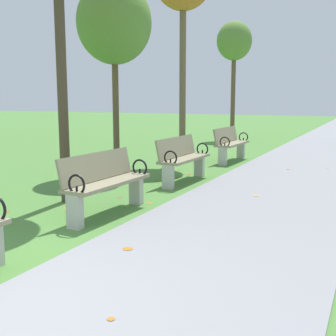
{
  "coord_description": "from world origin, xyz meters",
  "views": [
    {
      "loc": [
        2.94,
        -2.13,
        1.68
      ],
      "look_at": [
        -0.05,
        4.09,
        0.55
      ],
      "focal_mm": 46.24,
      "sensor_mm": 36.0,
      "label": 1
    }
  ],
  "objects_px": {
    "park_bench_2": "(105,182)",
    "park_bench_3": "(183,158)",
    "tree_4": "(234,43)",
    "park_bench_4": "(230,143)",
    "tree_2": "(114,23)"
  },
  "relations": [
    {
      "from": "park_bench_2",
      "to": "park_bench_3",
      "type": "xyz_separation_m",
      "value": [
        -0.0,
        2.74,
        0.0
      ]
    },
    {
      "from": "park_bench_2",
      "to": "park_bench_3",
      "type": "height_order",
      "value": "same"
    },
    {
      "from": "park_bench_3",
      "to": "tree_4",
      "type": "height_order",
      "value": "tree_4"
    },
    {
      "from": "park_bench_3",
      "to": "park_bench_4",
      "type": "distance_m",
      "value": 3.14
    },
    {
      "from": "park_bench_3",
      "to": "tree_4",
      "type": "distance_m",
      "value": 9.99
    },
    {
      "from": "park_bench_4",
      "to": "tree_2",
      "type": "xyz_separation_m",
      "value": [
        -1.75,
        -2.83,
        2.75
      ]
    },
    {
      "from": "park_bench_4",
      "to": "tree_2",
      "type": "distance_m",
      "value": 4.32
    },
    {
      "from": "tree_2",
      "to": "park_bench_4",
      "type": "bearing_deg",
      "value": 58.21
    },
    {
      "from": "park_bench_4",
      "to": "tree_4",
      "type": "bearing_deg",
      "value": 106.94
    },
    {
      "from": "park_bench_4",
      "to": "tree_4",
      "type": "distance_m",
      "value": 7.19
    },
    {
      "from": "park_bench_2",
      "to": "tree_2",
      "type": "height_order",
      "value": "tree_2"
    },
    {
      "from": "park_bench_3",
      "to": "park_bench_4",
      "type": "xyz_separation_m",
      "value": [
        0.0,
        3.14,
        0.0
      ]
    },
    {
      "from": "park_bench_3",
      "to": "park_bench_4",
      "type": "height_order",
      "value": "same"
    },
    {
      "from": "park_bench_2",
      "to": "park_bench_3",
      "type": "bearing_deg",
      "value": 90.0
    },
    {
      "from": "park_bench_2",
      "to": "tree_2",
      "type": "bearing_deg",
      "value": 119.78
    }
  ]
}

